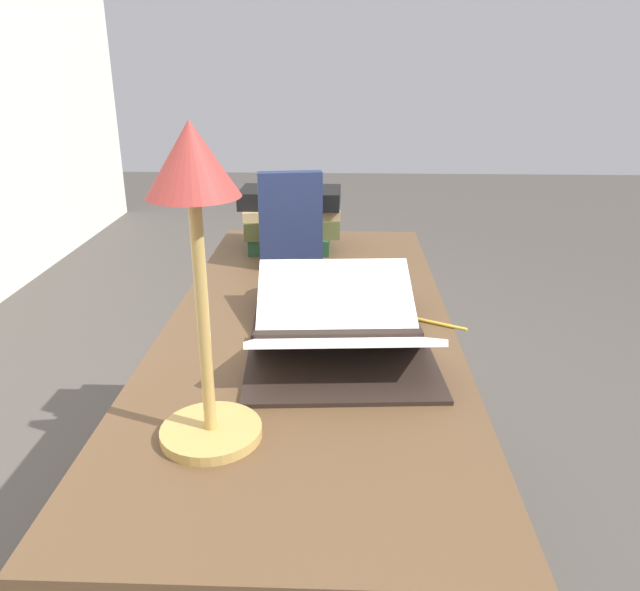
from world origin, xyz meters
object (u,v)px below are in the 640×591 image
(book_stack_tall, at_px, (291,219))
(pencil, at_px, (432,322))
(open_book, at_px, (338,327))
(coffee_mug, at_px, (293,282))
(book_standing_upright, at_px, (291,221))
(reading_lamp, at_px, (196,227))

(book_stack_tall, relative_size, pencil, 2.14)
(open_book, xyz_separation_m, pencil, (0.09, -0.20, -0.03))
(coffee_mug, relative_size, pencil, 0.73)
(book_standing_upright, distance_m, reading_lamp, 0.83)
(book_stack_tall, distance_m, reading_lamp, 1.02)
(open_book, height_order, reading_lamp, reading_lamp)
(open_book, xyz_separation_m, reading_lamp, (-0.34, 0.19, 0.29))
(book_stack_tall, relative_size, reading_lamp, 0.64)
(book_standing_upright, relative_size, pencil, 1.88)
(book_standing_upright, xyz_separation_m, reading_lamp, (-0.80, 0.05, 0.19))
(book_standing_upright, height_order, reading_lamp, reading_lamp)
(reading_lamp, height_order, coffee_mug, reading_lamp)
(book_standing_upright, relative_size, reading_lamp, 0.56)
(open_book, distance_m, reading_lamp, 0.49)
(book_stack_tall, relative_size, coffee_mug, 2.93)
(book_stack_tall, xyz_separation_m, book_standing_upright, (-0.19, -0.02, 0.04))
(open_book, xyz_separation_m, book_standing_upright, (0.46, 0.13, 0.10))
(book_standing_upright, xyz_separation_m, coffee_mug, (-0.23, -0.02, -0.09))
(open_book, distance_m, pencil, 0.22)
(reading_lamp, bearing_deg, book_standing_upright, -3.91)
(reading_lamp, bearing_deg, open_book, -28.46)
(book_stack_tall, xyz_separation_m, pencil, (-0.56, -0.34, -0.08))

